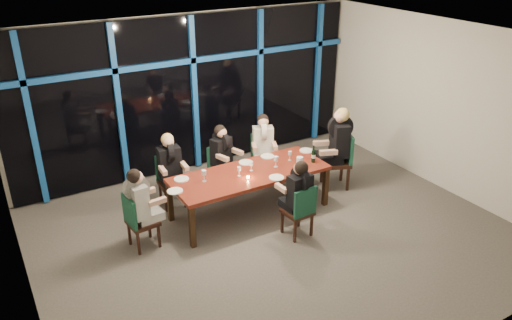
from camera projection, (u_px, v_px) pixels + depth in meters
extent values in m
plane|color=#5B5651|center=(275.00, 235.00, 7.81)|extent=(7.00, 7.00, 0.00)
cube|color=silver|center=(192.00, 93.00, 9.52)|extent=(7.00, 0.04, 3.00)
cube|color=silver|center=(445.00, 252.00, 4.84)|extent=(7.00, 0.04, 3.00)
cube|color=silver|center=(14.00, 210.00, 5.56)|extent=(0.04, 6.00, 3.00)
cube|color=silver|center=(444.00, 107.00, 8.80)|extent=(0.04, 6.00, 3.00)
cube|color=white|center=(279.00, 42.00, 6.55)|extent=(7.00, 6.00, 0.04)
cube|color=black|center=(193.00, 94.00, 9.47)|extent=(6.86, 0.04, 2.94)
cube|color=#124791|center=(31.00, 122.00, 8.10)|extent=(0.10, 0.10, 2.94)
cube|color=#124791|center=(119.00, 107.00, 8.77)|extent=(0.10, 0.10, 2.94)
cube|color=#124791|center=(194.00, 95.00, 9.44)|extent=(0.10, 0.10, 2.94)
cube|color=#124791|center=(260.00, 84.00, 10.11)|extent=(0.10, 0.10, 2.94)
cube|color=#124791|center=(317.00, 74.00, 10.78)|extent=(0.10, 0.10, 2.94)
cube|color=#124791|center=(193.00, 60.00, 9.16)|extent=(6.86, 0.10, 0.10)
cube|color=#FF2D14|center=(236.00, 50.00, 9.95)|extent=(0.60, 0.05, 0.35)
cube|color=maroon|center=(250.00, 174.00, 8.13)|extent=(2.60, 1.00, 0.06)
cube|color=#301D10|center=(192.00, 227.00, 7.37)|extent=(0.08, 0.08, 0.69)
cube|color=#301D10|center=(325.00, 187.00, 8.52)|extent=(0.08, 0.08, 0.69)
cube|color=#301D10|center=(170.00, 202.00, 8.06)|extent=(0.08, 0.08, 0.69)
cube|color=#301D10|center=(296.00, 168.00, 9.21)|extent=(0.08, 0.08, 0.69)
cube|color=black|center=(172.00, 184.00, 8.48)|extent=(0.44, 0.44, 0.06)
cube|color=#195039|center=(167.00, 166.00, 8.52)|extent=(0.42, 0.07, 0.46)
cube|color=black|center=(166.00, 201.00, 8.37)|extent=(0.04, 0.04, 0.39)
cube|color=black|center=(185.00, 197.00, 8.51)|extent=(0.04, 0.04, 0.39)
cube|color=black|center=(160.00, 193.00, 8.64)|extent=(0.04, 0.04, 0.39)
cube|color=black|center=(179.00, 189.00, 8.78)|extent=(0.04, 0.04, 0.39)
cube|color=black|center=(223.00, 171.00, 8.94)|extent=(0.50, 0.50, 0.05)
cube|color=#195039|center=(216.00, 156.00, 8.95)|extent=(0.40, 0.16, 0.45)
cube|color=black|center=(223.00, 188.00, 8.82)|extent=(0.04, 0.04, 0.38)
cube|color=black|center=(236.00, 182.00, 9.04)|extent=(0.04, 0.04, 0.38)
cube|color=black|center=(211.00, 182.00, 9.02)|extent=(0.04, 0.04, 0.38)
cube|color=black|center=(224.00, 176.00, 9.24)|extent=(0.04, 0.04, 0.38)
cube|color=black|center=(263.00, 161.00, 9.32)|extent=(0.55, 0.55, 0.06)
cube|color=#195039|center=(262.00, 145.00, 9.38)|extent=(0.40, 0.21, 0.46)
cube|color=black|center=(255.00, 176.00, 9.24)|extent=(0.05, 0.05, 0.39)
cube|color=black|center=(273.00, 175.00, 9.28)|extent=(0.05, 0.05, 0.39)
cube|color=black|center=(253.00, 168.00, 9.54)|extent=(0.05, 0.05, 0.39)
cube|color=black|center=(270.00, 167.00, 9.58)|extent=(0.05, 0.05, 0.39)
cube|color=black|center=(143.00, 222.00, 7.37)|extent=(0.45, 0.45, 0.05)
cube|color=#195039|center=(129.00, 212.00, 7.17)|extent=(0.09, 0.41, 0.46)
cube|color=black|center=(159.00, 236.00, 7.43)|extent=(0.04, 0.04, 0.38)
cube|color=black|center=(149.00, 227.00, 7.67)|extent=(0.04, 0.04, 0.38)
cube|color=black|center=(139.00, 244.00, 7.25)|extent=(0.04, 0.04, 0.38)
cube|color=black|center=(129.00, 234.00, 7.49)|extent=(0.04, 0.04, 0.38)
cube|color=black|center=(335.00, 163.00, 9.09)|extent=(0.63, 0.63, 0.06)
cube|color=#195039|center=(348.00, 147.00, 9.00)|extent=(0.23, 0.47, 0.54)
cube|color=black|center=(322.00, 171.00, 9.34)|extent=(0.06, 0.06, 0.45)
cube|color=black|center=(327.00, 181.00, 9.00)|extent=(0.06, 0.06, 0.45)
cube|color=black|center=(341.00, 170.00, 9.40)|extent=(0.06, 0.06, 0.45)
cube|color=black|center=(348.00, 179.00, 9.05)|extent=(0.06, 0.06, 0.45)
cube|color=black|center=(297.00, 212.00, 7.66)|extent=(0.42, 0.42, 0.05)
cube|color=#195039|center=(305.00, 203.00, 7.42)|extent=(0.41, 0.07, 0.45)
cube|color=black|center=(299.00, 216.00, 7.95)|extent=(0.04, 0.04, 0.38)
cube|color=black|center=(282.00, 222.00, 7.79)|extent=(0.04, 0.04, 0.38)
cube|color=black|center=(312.00, 225.00, 7.71)|extent=(0.04, 0.04, 0.38)
cube|color=black|center=(295.00, 232.00, 7.55)|extent=(0.04, 0.04, 0.38)
cube|color=black|center=(173.00, 181.00, 8.35)|extent=(0.36, 0.41, 0.13)
cube|color=black|center=(169.00, 162.00, 8.34)|extent=(0.38, 0.24, 0.52)
cylinder|color=black|center=(168.00, 151.00, 8.26)|extent=(0.12, 0.39, 0.39)
sphere|color=tan|center=(168.00, 142.00, 8.17)|extent=(0.19, 0.19, 0.19)
sphere|color=tan|center=(167.00, 139.00, 8.19)|extent=(0.21, 0.21, 0.21)
cube|color=tan|center=(163.00, 170.00, 8.10)|extent=(0.09, 0.28, 0.07)
cube|color=tan|center=(184.00, 166.00, 8.25)|extent=(0.09, 0.28, 0.07)
cube|color=black|center=(227.00, 169.00, 8.84)|extent=(0.42, 0.45, 0.13)
cube|color=black|center=(221.00, 151.00, 8.80)|extent=(0.41, 0.31, 0.50)
cylinder|color=black|center=(221.00, 141.00, 8.72)|extent=(0.20, 0.39, 0.38)
sphere|color=tan|center=(221.00, 133.00, 8.64)|extent=(0.19, 0.19, 0.19)
sphere|color=black|center=(220.00, 131.00, 8.65)|extent=(0.21, 0.21, 0.21)
cube|color=tan|center=(223.00, 158.00, 8.55)|extent=(0.15, 0.28, 0.07)
cube|color=tan|center=(237.00, 152.00, 8.79)|extent=(0.15, 0.28, 0.07)
cube|color=silver|center=(264.00, 159.00, 9.18)|extent=(0.46, 0.49, 0.13)
cube|color=silver|center=(263.00, 140.00, 9.18)|extent=(0.43, 0.35, 0.52)
cylinder|color=silver|center=(263.00, 130.00, 9.10)|extent=(0.24, 0.39, 0.39)
sphere|color=tan|center=(263.00, 122.00, 9.01)|extent=(0.19, 0.19, 0.19)
sphere|color=black|center=(263.00, 120.00, 9.03)|extent=(0.21, 0.21, 0.21)
cube|color=tan|center=(254.00, 147.00, 8.98)|extent=(0.18, 0.28, 0.07)
cube|color=tan|center=(275.00, 146.00, 9.02)|extent=(0.18, 0.28, 0.07)
cube|color=black|center=(149.00, 215.00, 7.39)|extent=(0.41, 0.36, 0.13)
cube|color=black|center=(138.00, 200.00, 7.18)|extent=(0.25, 0.38, 0.51)
cylinder|color=black|center=(136.00, 188.00, 7.10)|extent=(0.39, 0.13, 0.38)
sphere|color=tan|center=(136.00, 177.00, 7.04)|extent=(0.19, 0.19, 0.19)
sphere|color=black|center=(134.00, 176.00, 7.01)|extent=(0.21, 0.21, 0.21)
cube|color=tan|center=(157.00, 202.00, 7.17)|extent=(0.28, 0.10, 0.07)
cube|color=tan|center=(146.00, 192.00, 7.44)|extent=(0.28, 0.10, 0.07)
cube|color=black|center=(329.00, 158.00, 9.03)|extent=(0.56, 0.53, 0.15)
cube|color=black|center=(340.00, 139.00, 8.90)|extent=(0.40, 0.49, 0.60)
cylinder|color=black|center=(340.00, 127.00, 8.80)|extent=(0.46, 0.27, 0.45)
sphere|color=tan|center=(340.00, 117.00, 8.72)|extent=(0.22, 0.22, 0.22)
sphere|color=tan|center=(343.00, 115.00, 8.71)|extent=(0.25, 0.25, 0.25)
cube|color=tan|center=(322.00, 143.00, 9.12)|extent=(0.33, 0.20, 0.09)
cube|color=tan|center=(328.00, 152.00, 8.74)|extent=(0.33, 0.20, 0.09)
cube|color=black|center=(293.00, 204.00, 7.70)|extent=(0.34, 0.39, 0.13)
cube|color=black|center=(300.00, 190.00, 7.47)|extent=(0.37, 0.23, 0.50)
cylinder|color=black|center=(300.00, 179.00, 7.39)|extent=(0.11, 0.38, 0.38)
sphere|color=tan|center=(300.00, 168.00, 7.33)|extent=(0.19, 0.19, 0.19)
sphere|color=black|center=(301.00, 168.00, 7.29)|extent=(0.21, 0.21, 0.21)
cube|color=tan|center=(300.00, 182.00, 7.72)|extent=(0.09, 0.27, 0.07)
cube|color=tan|center=(282.00, 188.00, 7.54)|extent=(0.09, 0.27, 0.07)
cylinder|color=white|center=(181.00, 179.00, 7.88)|extent=(0.24, 0.24, 0.01)
cylinder|color=white|center=(246.00, 162.00, 8.45)|extent=(0.24, 0.24, 0.01)
cylinder|color=white|center=(267.00, 156.00, 8.67)|extent=(0.24, 0.24, 0.01)
cylinder|color=white|center=(176.00, 191.00, 7.53)|extent=(0.24, 0.24, 0.01)
cylinder|color=white|center=(305.00, 151.00, 8.89)|extent=(0.24, 0.24, 0.01)
cylinder|color=white|center=(276.00, 177.00, 7.93)|extent=(0.24, 0.24, 0.01)
cylinder|color=black|center=(313.00, 156.00, 8.43)|extent=(0.07, 0.07, 0.22)
cylinder|color=black|center=(314.00, 148.00, 8.36)|extent=(0.03, 0.03, 0.08)
cylinder|color=silver|center=(313.00, 156.00, 8.43)|extent=(0.07, 0.07, 0.06)
cylinder|color=white|center=(300.00, 163.00, 8.23)|extent=(0.11, 0.11, 0.20)
cylinder|color=white|center=(303.00, 161.00, 8.25)|extent=(0.02, 0.02, 0.14)
cylinder|color=#F09348|center=(248.00, 177.00, 7.92)|extent=(0.05, 0.05, 0.03)
cylinder|color=white|center=(239.00, 176.00, 8.00)|extent=(0.06, 0.06, 0.01)
cylinder|color=white|center=(239.00, 173.00, 7.98)|extent=(0.01, 0.01, 0.09)
cylinder|color=white|center=(239.00, 169.00, 7.95)|extent=(0.06, 0.06, 0.06)
cylinder|color=silver|center=(251.00, 170.00, 8.18)|extent=(0.06, 0.06, 0.01)
cylinder|color=silver|center=(251.00, 168.00, 8.16)|extent=(0.01, 0.01, 0.09)
cylinder|color=silver|center=(251.00, 164.00, 8.12)|extent=(0.06, 0.06, 0.06)
cylinder|color=white|center=(276.00, 167.00, 8.30)|extent=(0.07, 0.07, 0.01)
cylinder|color=white|center=(276.00, 164.00, 8.28)|extent=(0.01, 0.01, 0.11)
cylinder|color=white|center=(276.00, 159.00, 8.24)|extent=(0.07, 0.07, 0.08)
cylinder|color=silver|center=(204.00, 181.00, 7.83)|extent=(0.07, 0.07, 0.01)
cylinder|color=silver|center=(204.00, 178.00, 7.81)|extent=(0.01, 0.01, 0.11)
cylinder|color=silver|center=(204.00, 173.00, 7.77)|extent=(0.07, 0.07, 0.08)
cylinder|color=silver|center=(290.00, 160.00, 8.55)|extent=(0.06, 0.06, 0.01)
cylinder|color=silver|center=(290.00, 157.00, 8.53)|extent=(0.01, 0.01, 0.09)
cylinder|color=silver|center=(290.00, 153.00, 8.49)|extent=(0.06, 0.06, 0.06)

